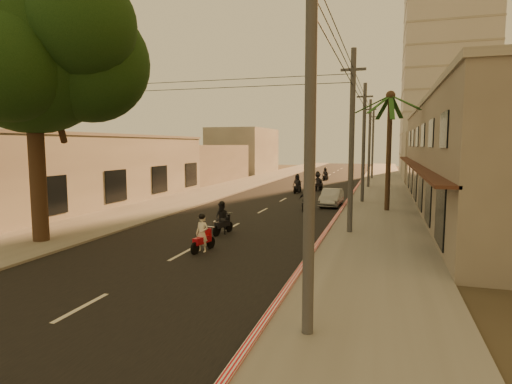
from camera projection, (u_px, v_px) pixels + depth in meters
ground at (157, 268)px, 15.43m from camera, size 160.00×160.00×0.00m
road at (283, 200)px, 34.46m from camera, size 10.00×140.00×0.02m
sidewalk_right at (380, 203)px, 32.30m from camera, size 5.00×140.00×0.12m
sidewalk_left at (198, 196)px, 36.61m from camera, size 5.00×140.00×0.12m
curb_stripe at (341, 211)px, 28.23m from camera, size 0.20×60.00×0.20m
shophouse_row at (483, 157)px, 28.15m from camera, size 8.80×34.20×7.30m
left_building at (86, 169)px, 32.48m from camera, size 8.20×24.20×5.20m
distant_tower at (446, 79)px, 62.59m from camera, size 12.10×12.10×28.00m
broadleaf_tree at (41, 50)px, 18.44m from camera, size 9.60×8.70×12.10m
palm_tree at (390, 102)px, 27.57m from camera, size 5.00×5.00×8.20m
utility_poles at (364, 116)px, 31.96m from camera, size 1.20×48.26×9.00m
filler_right at (437, 156)px, 53.90m from camera, size 8.00×14.00×6.00m
filler_left_near at (197, 163)px, 51.56m from camera, size 8.00×14.00×4.40m
filler_left_far at (244, 151)px, 68.55m from camera, size 8.00×14.00×7.00m
scooter_red at (202, 235)px, 17.66m from camera, size 0.76×1.66×1.64m
scooter_mid_a at (222, 219)px, 21.09m from camera, size 1.01×1.71×1.69m
scooter_mid_b at (305, 201)px, 28.56m from camera, size 0.90×1.62×1.59m
scooter_far_a at (297, 184)px, 39.23m from camera, size 1.01×1.82×1.80m
scooter_far_b at (318, 182)px, 40.84m from camera, size 1.54×1.92×1.94m
parked_car at (331, 198)px, 30.94m from camera, size 1.49×3.84×1.25m
scooter_far_c at (325, 174)px, 53.21m from camera, size 1.03×1.66×1.66m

